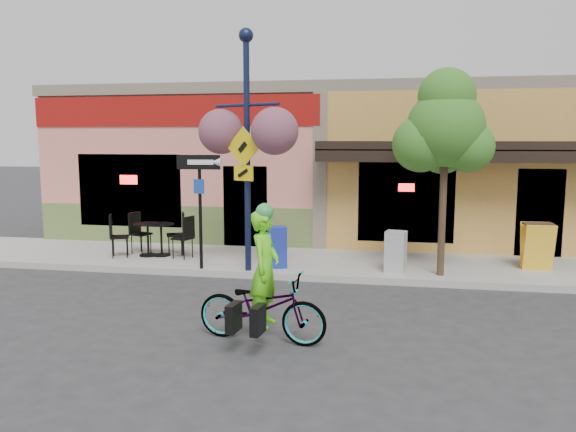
% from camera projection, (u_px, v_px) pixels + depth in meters
% --- Properties ---
extents(ground, '(90.00, 90.00, 0.00)m').
position_uv_depth(ground, '(347.00, 290.00, 11.29)').
color(ground, '#2D2D30').
rests_on(ground, ground).
extents(sidewalk, '(24.00, 3.00, 0.15)m').
position_uv_depth(sidewalk, '(354.00, 264.00, 13.23)').
color(sidewalk, '#9E9B93').
rests_on(sidewalk, ground).
extents(curb, '(24.00, 0.12, 0.15)m').
position_uv_depth(curb, '(349.00, 279.00, 11.81)').
color(curb, '#A8A59E').
rests_on(curb, ground).
extents(building, '(18.20, 8.20, 4.50)m').
position_uv_depth(building, '(366.00, 163.00, 18.29)').
color(building, '#DE7D6D').
rests_on(building, ground).
extents(bicycle, '(2.06, 0.93, 1.05)m').
position_uv_depth(bicycle, '(262.00, 307.00, 8.35)').
color(bicycle, maroon).
rests_on(bicycle, ground).
extents(cyclist_rider, '(0.49, 0.68, 1.73)m').
position_uv_depth(cyclist_rider, '(265.00, 285.00, 8.30)').
color(cyclist_rider, '#5FE718').
rests_on(cyclist_rider, ground).
extents(lamp_post, '(1.77, 1.24, 5.16)m').
position_uv_depth(lamp_post, '(247.00, 152.00, 11.98)').
color(lamp_post, '#121B3A').
rests_on(lamp_post, sidewalk).
extents(one_way_sign, '(0.98, 0.26, 2.52)m').
position_uv_depth(one_way_sign, '(200.00, 212.00, 12.32)').
color(one_way_sign, black).
rests_on(one_way_sign, sidewalk).
extents(cafe_set_left, '(1.92, 1.35, 1.05)m').
position_uv_depth(cafe_set_left, '(161.00, 235.00, 13.79)').
color(cafe_set_left, black).
rests_on(cafe_set_left, sidewalk).
extents(cafe_set_right, '(1.98, 1.52, 1.06)m').
position_uv_depth(cafe_set_right, '(148.00, 235.00, 13.77)').
color(cafe_set_right, black).
rests_on(cafe_set_right, sidewalk).
extents(newspaper_box_blue, '(0.51, 0.48, 0.92)m').
position_uv_depth(newspaper_box_blue, '(277.00, 247.00, 12.56)').
color(newspaper_box_blue, '#1A2B9F').
rests_on(newspaper_box_blue, sidewalk).
extents(newspaper_box_grey, '(0.49, 0.46, 0.90)m').
position_uv_depth(newspaper_box_grey, '(396.00, 252.00, 12.09)').
color(newspaper_box_grey, '#A8A8A8').
rests_on(newspaper_box_grey, sidewalk).
extents(street_tree, '(2.10, 2.10, 4.35)m').
position_uv_depth(street_tree, '(444.00, 172.00, 11.59)').
color(street_tree, '#3D7A26').
rests_on(street_tree, sidewalk).
extents(sandwich_board, '(0.63, 0.46, 1.04)m').
position_uv_depth(sandwich_board, '(539.00, 248.00, 12.17)').
color(sandwich_board, yellow).
rests_on(sandwich_board, sidewalk).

